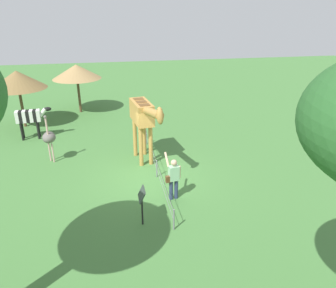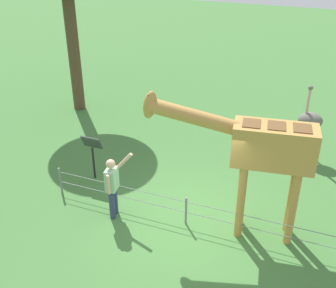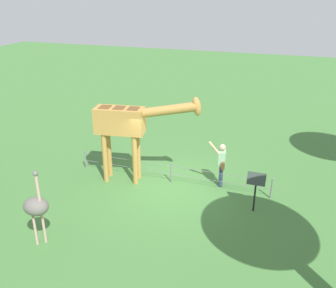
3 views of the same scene
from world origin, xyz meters
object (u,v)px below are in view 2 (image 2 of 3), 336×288
Objects in this scene: ostrich at (310,121)px; info_sign at (92,148)px; giraffe at (259,149)px; visitor at (113,184)px.

ostrich reaches higher than info_sign.
visitor is (3.19, 0.67, -1.26)m from giraffe.
ostrich is (-4.03, -4.79, 0.27)m from visitor.
giraffe is at bearing 78.47° from ostrich.
giraffe is 3.49m from visitor.
ostrich reaches higher than visitor.
ostrich is 1.70× the size of info_sign.
ostrich is 6.40m from info_sign.
giraffe is 4.32m from ostrich.
info_sign is (5.34, 3.51, -0.23)m from ostrich.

